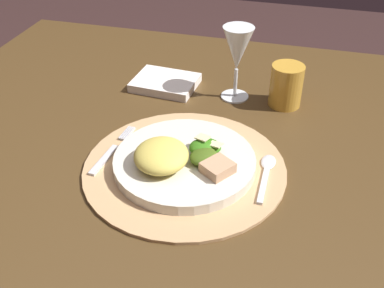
{
  "coord_description": "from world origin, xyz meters",
  "views": [
    {
      "loc": [
        0.21,
        -0.74,
        1.25
      ],
      "look_at": [
        0.03,
        -0.07,
        0.76
      ],
      "focal_mm": 43.52,
      "sensor_mm": 36.0,
      "label": 1
    }
  ],
  "objects_px": {
    "dining_table": "(186,176)",
    "dinner_plate": "(185,162)",
    "fork": "(111,152)",
    "spoon": "(267,170)",
    "napkin": "(165,83)",
    "wine_glass": "(237,51)",
    "amber_tumbler": "(286,86)"
  },
  "relations": [
    {
      "from": "wine_glass",
      "to": "napkin",
      "type": "bearing_deg",
      "value": 177.59
    },
    {
      "from": "spoon",
      "to": "dining_table",
      "type": "bearing_deg",
      "value": 151.72
    },
    {
      "from": "spoon",
      "to": "amber_tumbler",
      "type": "xyz_separation_m",
      "value": [
        0.0,
        0.25,
        0.04
      ]
    },
    {
      "from": "wine_glass",
      "to": "fork",
      "type": "bearing_deg",
      "value": -123.41
    },
    {
      "from": "dinner_plate",
      "to": "spoon",
      "type": "relative_size",
      "value": 1.87
    },
    {
      "from": "fork",
      "to": "napkin",
      "type": "bearing_deg",
      "value": 86.76
    },
    {
      "from": "spoon",
      "to": "amber_tumbler",
      "type": "distance_m",
      "value": 0.25
    },
    {
      "from": "dinner_plate",
      "to": "fork",
      "type": "distance_m",
      "value": 0.14
    },
    {
      "from": "napkin",
      "to": "amber_tumbler",
      "type": "height_order",
      "value": "amber_tumbler"
    },
    {
      "from": "napkin",
      "to": "amber_tumbler",
      "type": "xyz_separation_m",
      "value": [
        0.27,
        -0.01,
        0.04
      ]
    },
    {
      "from": "dinner_plate",
      "to": "amber_tumbler",
      "type": "height_order",
      "value": "amber_tumbler"
    },
    {
      "from": "dinner_plate",
      "to": "wine_glass",
      "type": "bearing_deg",
      "value": 82.2
    },
    {
      "from": "dining_table",
      "to": "amber_tumbler",
      "type": "xyz_separation_m",
      "value": [
        0.18,
        0.15,
        0.16
      ]
    },
    {
      "from": "dinner_plate",
      "to": "spoon",
      "type": "xyz_separation_m",
      "value": [
        0.14,
        0.03,
        -0.01
      ]
    },
    {
      "from": "napkin",
      "to": "dinner_plate",
      "type": "bearing_deg",
      "value": -65.95
    },
    {
      "from": "spoon",
      "to": "napkin",
      "type": "bearing_deg",
      "value": 136.22
    },
    {
      "from": "dinner_plate",
      "to": "napkin",
      "type": "relative_size",
      "value": 1.78
    },
    {
      "from": "dining_table",
      "to": "napkin",
      "type": "height_order",
      "value": "napkin"
    },
    {
      "from": "dinner_plate",
      "to": "fork",
      "type": "bearing_deg",
      "value": 178.69
    },
    {
      "from": "dining_table",
      "to": "dinner_plate",
      "type": "xyz_separation_m",
      "value": [
        0.03,
        -0.12,
        0.13
      ]
    },
    {
      "from": "dining_table",
      "to": "dinner_plate",
      "type": "distance_m",
      "value": 0.18
    },
    {
      "from": "dinner_plate",
      "to": "wine_glass",
      "type": "distance_m",
      "value": 0.29
    },
    {
      "from": "fork",
      "to": "napkin",
      "type": "height_order",
      "value": "napkin"
    },
    {
      "from": "dining_table",
      "to": "spoon",
      "type": "height_order",
      "value": "spoon"
    },
    {
      "from": "dining_table",
      "to": "spoon",
      "type": "relative_size",
      "value": 8.81
    },
    {
      "from": "spoon",
      "to": "napkin",
      "type": "distance_m",
      "value": 0.37
    },
    {
      "from": "fork",
      "to": "spoon",
      "type": "height_order",
      "value": "spoon"
    },
    {
      "from": "dining_table",
      "to": "napkin",
      "type": "distance_m",
      "value": 0.23
    },
    {
      "from": "dinner_plate",
      "to": "spoon",
      "type": "distance_m",
      "value": 0.14
    },
    {
      "from": "wine_glass",
      "to": "amber_tumbler",
      "type": "distance_m",
      "value": 0.13
    },
    {
      "from": "wine_glass",
      "to": "amber_tumbler",
      "type": "bearing_deg",
      "value": -1.62
    },
    {
      "from": "napkin",
      "to": "amber_tumbler",
      "type": "bearing_deg",
      "value": -2.09
    }
  ]
}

